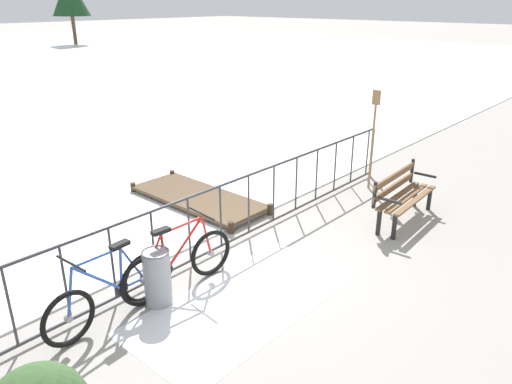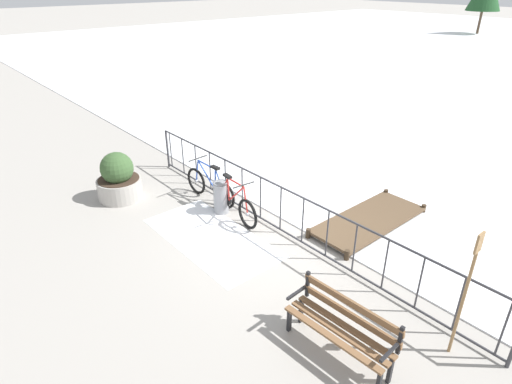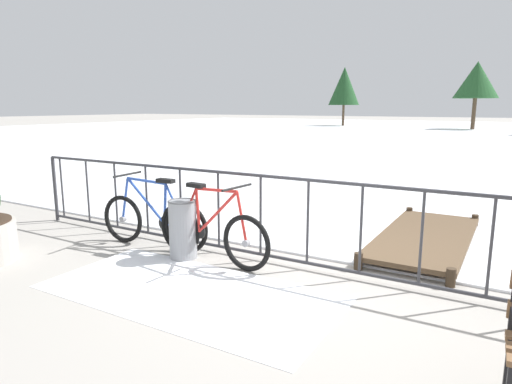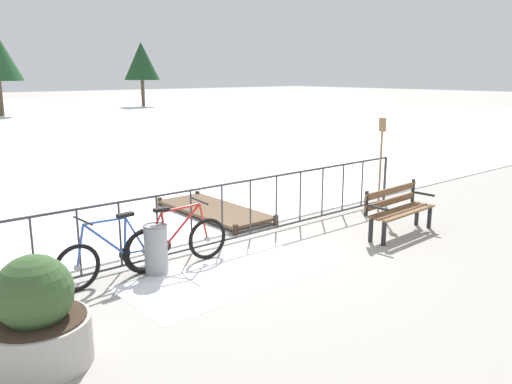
{
  "view_description": "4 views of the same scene",
  "coord_description": "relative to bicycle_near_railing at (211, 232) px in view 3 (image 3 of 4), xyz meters",
  "views": [
    {
      "loc": [
        -4.57,
        -4.78,
        3.57
      ],
      "look_at": [
        0.41,
        -0.34,
        0.93
      ],
      "focal_mm": 34.13,
      "sensor_mm": 36.0,
      "label": 1
    },
    {
      "loc": [
        5.37,
        -5.26,
        4.76
      ],
      "look_at": [
        -0.42,
        -0.3,
        0.88
      ],
      "focal_mm": 29.82,
      "sensor_mm": 36.0,
      "label": 2
    },
    {
      "loc": [
        1.99,
        -4.54,
        1.86
      ],
      "look_at": [
        -0.78,
        0.16,
        0.81
      ],
      "focal_mm": 31.42,
      "sensor_mm": 36.0,
      "label": 3
    },
    {
      "loc": [
        -5.01,
        -6.86,
        2.87
      ],
      "look_at": [
        0.65,
        -0.12,
        0.86
      ],
      "focal_mm": 36.54,
      "sensor_mm": 36.0,
      "label": 4
    }
  ],
  "objects": [
    {
      "name": "railing_fence",
      "position": [
        1.11,
        0.34,
        0.19
      ],
      "size": [
        9.06,
        0.06,
        1.07
      ],
      "color": "#38383D",
      "rests_on": "ground"
    },
    {
      "name": "ground_plane",
      "position": [
        1.11,
        0.34,
        -0.37
      ],
      "size": [
        160.0,
        160.0,
        0.0
      ],
      "primitive_type": "plane",
      "color": "#9E9991"
    },
    {
      "name": "tree_east_mid",
      "position": [
        -0.34,
        36.49,
        3.55
      ],
      "size": [
        3.44,
        3.44,
        5.39
      ],
      "color": "brown",
      "rests_on": "ground"
    },
    {
      "name": "frozen_pond",
      "position": [
        1.11,
        28.74,
        -0.35
      ],
      "size": [
        80.0,
        56.0,
        0.03
      ],
      "primitive_type": "cube",
      "color": "white",
      "rests_on": "ground"
    },
    {
      "name": "bicycle_near_railing",
      "position": [
        0.0,
        0.0,
        0.0
      ],
      "size": [
        1.71,
        0.52,
        0.97
      ],
      "color": "black",
      "rests_on": "ground"
    },
    {
      "name": "snow_patch",
      "position": [
        0.34,
        -0.86,
        -0.36
      ],
      "size": [
        3.05,
        1.48,
        0.01
      ],
      "primitive_type": "cube",
      "color": "white",
      "rests_on": "ground"
    },
    {
      "name": "wooden_dock",
      "position": [
        2.11,
        2.0,
        -0.25
      ],
      "size": [
        1.1,
        2.81,
        0.2
      ],
      "color": "brown",
      "rests_on": "ground"
    },
    {
      "name": "trash_bin",
      "position": [
        -0.39,
        -0.06,
        0.0
      ],
      "size": [
        0.35,
        0.35,
        0.73
      ],
      "color": "gray",
      "rests_on": "ground"
    },
    {
      "name": "bicycle_second",
      "position": [
        -1.0,
        0.07,
        0.0
      ],
      "size": [
        1.71,
        0.52,
        0.97
      ],
      "color": "black",
      "rests_on": "ground"
    },
    {
      "name": "tree_centre",
      "position": [
        -11.76,
        37.59,
        3.36
      ],
      "size": [
        2.9,
        2.9,
        5.51
      ],
      "color": "brown",
      "rests_on": "ground"
    }
  ]
}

